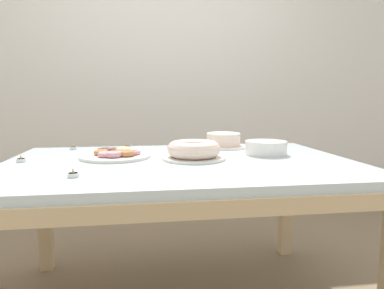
% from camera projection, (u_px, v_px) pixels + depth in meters
% --- Properties ---
extents(wall_back, '(8.00, 0.10, 2.60)m').
position_uv_depth(wall_back, '(159.00, 68.00, 3.23)').
color(wall_back, white).
rests_on(wall_back, ground).
extents(dining_table, '(1.62, 1.09, 0.73)m').
position_uv_depth(dining_table, '(180.00, 177.00, 1.60)').
color(dining_table, silver).
rests_on(dining_table, ground).
extents(cake_chocolate_round, '(0.27, 0.27, 0.09)m').
position_uv_depth(cake_chocolate_round, '(223.00, 141.00, 1.99)').
color(cake_chocolate_round, silver).
rests_on(cake_chocolate_round, dining_table).
extents(cake_golden_bundt, '(0.30, 0.30, 0.09)m').
position_uv_depth(cake_golden_bundt, '(194.00, 151.00, 1.60)').
color(cake_golden_bundt, silver).
rests_on(cake_golden_bundt, dining_table).
extents(pastry_platter, '(0.34, 0.34, 0.04)m').
position_uv_depth(pastry_platter, '(116.00, 154.00, 1.65)').
color(pastry_platter, silver).
rests_on(pastry_platter, dining_table).
extents(plate_stack, '(0.21, 0.21, 0.07)m').
position_uv_depth(plate_stack, '(266.00, 148.00, 1.74)').
color(plate_stack, silver).
rests_on(plate_stack, dining_table).
extents(tealight_left_edge, '(0.04, 0.04, 0.04)m').
position_uv_depth(tealight_left_edge, '(73.00, 174.00, 1.23)').
color(tealight_left_edge, silver).
rests_on(tealight_left_edge, dining_table).
extents(tealight_centre, '(0.04, 0.04, 0.04)m').
position_uv_depth(tealight_centre, '(127.00, 147.00, 1.95)').
color(tealight_centre, silver).
rests_on(tealight_centre, dining_table).
extents(tealight_right_edge, '(0.04, 0.04, 0.04)m').
position_uv_depth(tealight_right_edge, '(171.00, 146.00, 1.97)').
color(tealight_right_edge, silver).
rests_on(tealight_right_edge, dining_table).
extents(tealight_near_cakes, '(0.04, 0.04, 0.04)m').
position_uv_depth(tealight_near_cakes, '(21.00, 160.00, 1.53)').
color(tealight_near_cakes, silver).
rests_on(tealight_near_cakes, dining_table).
extents(tealight_near_front, '(0.04, 0.04, 0.04)m').
position_uv_depth(tealight_near_front, '(73.00, 148.00, 1.91)').
color(tealight_near_front, silver).
rests_on(tealight_near_front, dining_table).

